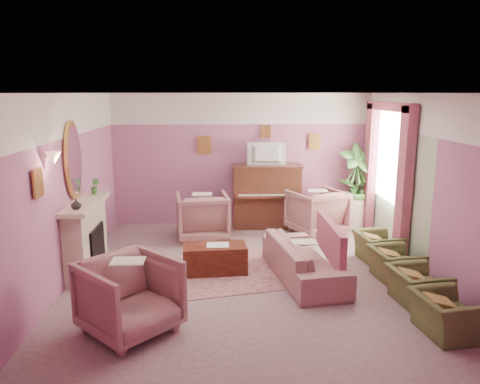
{
  "coord_description": "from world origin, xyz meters",
  "views": [
    {
      "loc": [
        -0.47,
        -6.94,
        2.81
      ],
      "look_at": [
        -0.15,
        0.4,
        1.24
      ],
      "focal_mm": 35.0,
      "sensor_mm": 36.0,
      "label": 1
    }
  ],
  "objects_px": {
    "coffee_table": "(215,259)",
    "olive_chair_b": "(418,281)",
    "sofa": "(304,253)",
    "floral_armchair_right": "(317,210)",
    "olive_chair_a": "(447,308)",
    "olive_chair_c": "(395,260)",
    "floral_armchair_front": "(130,293)",
    "olive_chair_d": "(378,243)",
    "television": "(267,152)",
    "floral_armchair_left": "(202,214)",
    "piano": "(266,197)",
    "side_table": "(354,210)"
  },
  "relations": [
    {
      "from": "coffee_table",
      "to": "olive_chair_b",
      "type": "bearing_deg",
      "value": -24.4
    },
    {
      "from": "sofa",
      "to": "floral_armchair_right",
      "type": "distance_m",
      "value": 2.38
    },
    {
      "from": "olive_chair_a",
      "to": "olive_chair_b",
      "type": "bearing_deg",
      "value": 90.0
    },
    {
      "from": "sofa",
      "to": "olive_chair_c",
      "type": "height_order",
      "value": "sofa"
    },
    {
      "from": "floral_armchair_front",
      "to": "coffee_table",
      "type": "bearing_deg",
      "value": 62.23
    },
    {
      "from": "olive_chair_d",
      "to": "olive_chair_a",
      "type": "bearing_deg",
      "value": -90.0
    },
    {
      "from": "television",
      "to": "olive_chair_b",
      "type": "height_order",
      "value": "television"
    },
    {
      "from": "floral_armchair_right",
      "to": "sofa",
      "type": "bearing_deg",
      "value": -106.23
    },
    {
      "from": "floral_armchair_right",
      "to": "coffee_table",
      "type": "bearing_deg",
      "value": -135.57
    },
    {
      "from": "floral_armchair_left",
      "to": "floral_armchair_right",
      "type": "xyz_separation_m",
      "value": [
        2.29,
        0.23,
        0.0
      ]
    },
    {
      "from": "piano",
      "to": "floral_armchair_right",
      "type": "height_order",
      "value": "piano"
    },
    {
      "from": "floral_armchair_right",
      "to": "olive_chair_a",
      "type": "relative_size",
      "value": 1.33
    },
    {
      "from": "olive_chair_c",
      "to": "olive_chair_d",
      "type": "height_order",
      "value": "same"
    },
    {
      "from": "sofa",
      "to": "olive_chair_d",
      "type": "height_order",
      "value": "sofa"
    },
    {
      "from": "floral_armchair_front",
      "to": "television",
      "type": "bearing_deg",
      "value": 65.01
    },
    {
      "from": "olive_chair_d",
      "to": "side_table",
      "type": "bearing_deg",
      "value": 84.59
    },
    {
      "from": "piano",
      "to": "television",
      "type": "distance_m",
      "value": 0.95
    },
    {
      "from": "coffee_table",
      "to": "side_table",
      "type": "xyz_separation_m",
      "value": [
        2.95,
        2.54,
        0.12
      ]
    },
    {
      "from": "coffee_table",
      "to": "olive_chair_c",
      "type": "distance_m",
      "value": 2.78
    },
    {
      "from": "floral_armchair_left",
      "to": "olive_chair_b",
      "type": "xyz_separation_m",
      "value": [
        3.0,
        -3.01,
        -0.18
      ]
    },
    {
      "from": "piano",
      "to": "floral_armchair_front",
      "type": "height_order",
      "value": "piano"
    },
    {
      "from": "piano",
      "to": "side_table",
      "type": "xyz_separation_m",
      "value": [
        1.88,
        -0.04,
        -0.3
      ]
    },
    {
      "from": "piano",
      "to": "sofa",
      "type": "distance_m",
      "value": 2.9
    },
    {
      "from": "olive_chair_a",
      "to": "olive_chair_c",
      "type": "relative_size",
      "value": 1.0
    },
    {
      "from": "piano",
      "to": "floral_armchair_right",
      "type": "xyz_separation_m",
      "value": [
        0.96,
        -0.59,
        -0.15
      ]
    },
    {
      "from": "sofa",
      "to": "olive_chair_d",
      "type": "xyz_separation_m",
      "value": [
        1.38,
        0.68,
        -0.08
      ]
    },
    {
      "from": "side_table",
      "to": "olive_chair_c",
      "type": "bearing_deg",
      "value": -93.92
    },
    {
      "from": "television",
      "to": "piano",
      "type": "bearing_deg",
      "value": 90.0
    },
    {
      "from": "olive_chair_a",
      "to": "olive_chair_b",
      "type": "distance_m",
      "value": 0.82
    },
    {
      "from": "olive_chair_a",
      "to": "olive_chair_c",
      "type": "bearing_deg",
      "value": 90.0
    },
    {
      "from": "olive_chair_a",
      "to": "coffee_table",
      "type": "bearing_deg",
      "value": 143.04
    },
    {
      "from": "floral_armchair_right",
      "to": "olive_chair_b",
      "type": "height_order",
      "value": "floral_armchair_right"
    },
    {
      "from": "floral_armchair_left",
      "to": "coffee_table",
      "type": "bearing_deg",
      "value": -81.82
    },
    {
      "from": "olive_chair_b",
      "to": "coffee_table",
      "type": "bearing_deg",
      "value": 155.6
    },
    {
      "from": "sofa",
      "to": "floral_armchair_front",
      "type": "distance_m",
      "value": 2.83
    },
    {
      "from": "olive_chair_a",
      "to": "olive_chair_b",
      "type": "relative_size",
      "value": 1.0
    },
    {
      "from": "sofa",
      "to": "television",
      "type": "bearing_deg",
      "value": 96.07
    },
    {
      "from": "floral_armchair_front",
      "to": "olive_chair_c",
      "type": "xyz_separation_m",
      "value": [
        3.72,
        1.43,
        -0.18
      ]
    },
    {
      "from": "sofa",
      "to": "floral_armchair_front",
      "type": "relative_size",
      "value": 2.02
    },
    {
      "from": "olive_chair_b",
      "to": "olive_chair_c",
      "type": "relative_size",
      "value": 1.0
    },
    {
      "from": "floral_armchair_front",
      "to": "olive_chair_c",
      "type": "relative_size",
      "value": 1.33
    },
    {
      "from": "sofa",
      "to": "olive_chair_a",
      "type": "height_order",
      "value": "sofa"
    },
    {
      "from": "floral_armchair_right",
      "to": "olive_chair_c",
      "type": "xyz_separation_m",
      "value": [
        0.71,
        -2.42,
        -0.18
      ]
    },
    {
      "from": "piano",
      "to": "floral_armchair_left",
      "type": "height_order",
      "value": "piano"
    },
    {
      "from": "olive_chair_c",
      "to": "side_table",
      "type": "bearing_deg",
      "value": 86.08
    },
    {
      "from": "piano",
      "to": "floral_armchair_front",
      "type": "xyz_separation_m",
      "value": [
        -2.05,
        -4.44,
        -0.15
      ]
    },
    {
      "from": "piano",
      "to": "olive_chair_b",
      "type": "distance_m",
      "value": 4.19
    },
    {
      "from": "olive_chair_a",
      "to": "piano",
      "type": "bearing_deg",
      "value": 109.83
    },
    {
      "from": "coffee_table",
      "to": "side_table",
      "type": "relative_size",
      "value": 1.43
    },
    {
      "from": "floral_armchair_right",
      "to": "olive_chair_a",
      "type": "height_order",
      "value": "floral_armchair_right"
    }
  ]
}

